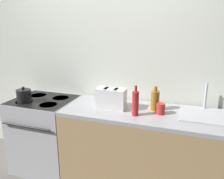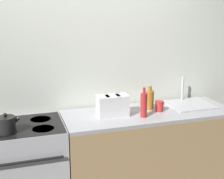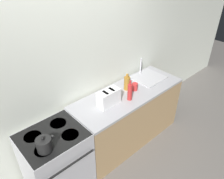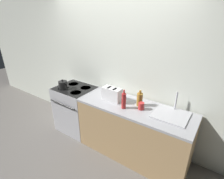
% 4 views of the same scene
% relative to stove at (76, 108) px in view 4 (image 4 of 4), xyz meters
% --- Properties ---
extents(ground_plane, '(12.00, 12.00, 0.00)m').
position_rel_stove_xyz_m(ground_plane, '(0.61, -0.30, -0.46)').
color(ground_plane, slate).
extents(wall_back, '(8.00, 0.05, 2.60)m').
position_rel_stove_xyz_m(wall_back, '(0.61, 0.39, 0.84)').
color(wall_back, silver).
rests_on(wall_back, ground_plane).
extents(stove, '(0.70, 0.64, 0.89)m').
position_rel_stove_xyz_m(stove, '(0.00, 0.00, 0.00)').
color(stove, '#B7B7BC').
rests_on(stove, ground_plane).
extents(counter_block, '(1.75, 0.64, 0.89)m').
position_rel_stove_xyz_m(counter_block, '(1.24, 0.02, -0.01)').
color(counter_block, tan).
rests_on(counter_block, ground_plane).
extents(kettle, '(0.20, 0.16, 0.18)m').
position_rel_stove_xyz_m(kettle, '(-0.14, -0.14, 0.51)').
color(kettle, black).
rests_on(kettle, stove).
extents(toaster, '(0.30, 0.14, 0.21)m').
position_rel_stove_xyz_m(toaster, '(0.84, -0.00, 0.54)').
color(toaster, white).
rests_on(toaster, counter_block).
extents(sink_tray, '(0.46, 0.42, 0.28)m').
position_rel_stove_xyz_m(sink_tray, '(1.75, 0.10, 0.45)').
color(sink_tray, '#B7B7BC').
rests_on(sink_tray, counter_block).
extents(bottle_amber, '(0.09, 0.09, 0.25)m').
position_rel_stove_xyz_m(bottle_amber, '(1.27, 0.09, 0.54)').
color(bottle_amber, '#9E6B23').
rests_on(bottle_amber, counter_block).
extents(bottle_red, '(0.06, 0.06, 0.29)m').
position_rel_stove_xyz_m(bottle_red, '(1.12, -0.11, 0.56)').
color(bottle_red, '#B72828').
rests_on(bottle_red, counter_block).
extents(cup_red, '(0.08, 0.08, 0.11)m').
position_rel_stove_xyz_m(cup_red, '(1.34, 0.00, 0.49)').
color(cup_red, red).
rests_on(cup_red, counter_block).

